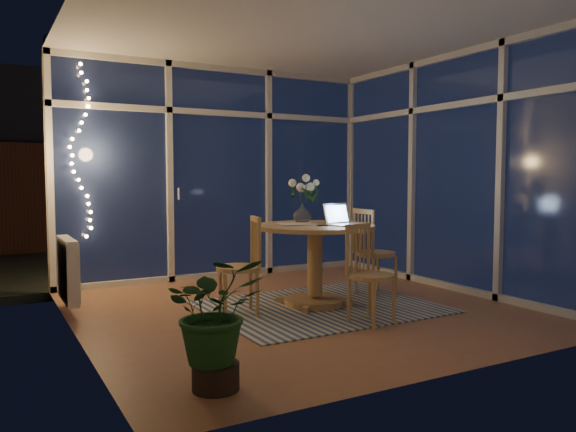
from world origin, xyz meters
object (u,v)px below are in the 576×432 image
Objects in this scene: chair_front at (372,274)px; potted_plant at (215,326)px; laptop at (345,213)px; dining_table at (315,265)px; chair_left at (238,265)px; chair_right at (376,251)px; flower_vase at (302,212)px.

potted_plant is at bearing -169.72° from chair_front.
potted_plant is at bearing -155.72° from laptop.
chair_left is (-0.81, 0.00, 0.06)m from dining_table.
dining_table is at bearing 43.69° from potted_plant.
laptop reaches higher than chair_right.
dining_table is 1.35× the size of chair_front.
flower_vase reaches higher than chair_right.
potted_plant is (-2.46, -1.66, -0.09)m from chair_right.
chair_right is (1.62, 0.08, 0.01)m from chair_left.
chair_front is 1.16m from flower_vase.
chair_left is 2.91× the size of laptop.
chair_front is (-0.74, -0.89, -0.04)m from chair_right.
chair_left is at bearing 61.93° from potted_plant.
potted_plant is at bearing -14.78° from chair_left.
chair_front is 1.88m from potted_plant.
chair_right is 0.79m from laptop.
chair_right is at bearing 6.06° from dining_table.
chair_front is at bearing 60.62° from chair_left.
chair_left is at bearing 156.82° from laptop.
laptop is at bearing 36.49° from potted_plant.
laptop reaches higher than dining_table.
laptop is (0.22, -0.20, 0.51)m from dining_table.
chair_right is 1.09× the size of chair_front.
chair_right reaches higher than dining_table.
dining_table is at bearing 81.17° from chair_front.
chair_front is 1.13× the size of potted_plant.
flower_vase is (0.81, 0.25, 0.44)m from chair_left.
chair_left is at bearing 123.53° from chair_front.
chair_left is 1.06× the size of chair_front.
chair_right is at bearing 13.25° from laptop.
chair_right reaches higher than chair_left.
laptop is 1.48× the size of flower_vase.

